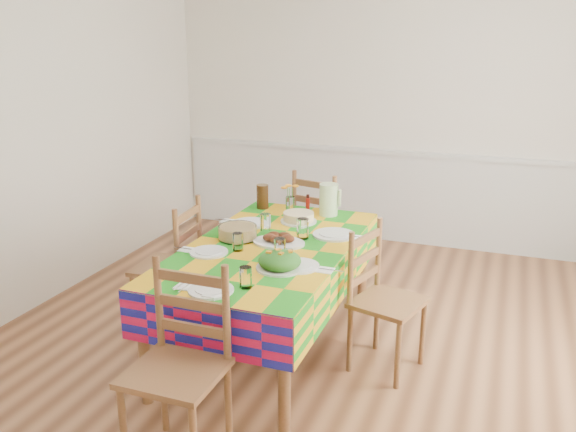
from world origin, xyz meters
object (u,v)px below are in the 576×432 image
object	(u,v)px
meat_platter	(279,240)
green_pitcher	(329,200)
chair_far	(322,228)
chair_left	(172,267)
dining_table	(270,256)
chair_near	(180,367)
tea_pitcher	(263,196)
chair_right	(382,300)

from	to	relation	value
meat_platter	green_pitcher	bearing A→B (deg)	80.84
chair_far	chair_left	world-z (taller)	chair_far
dining_table	chair_near	xyz separation A→B (m)	(0.00, -1.16, -0.15)
green_pitcher	tea_pitcher	size ratio (longest dim) A/B	1.28
chair_near	chair_right	world-z (taller)	chair_near
chair_near	chair_right	size ratio (longest dim) A/B	1.08
tea_pitcher	chair_near	distance (m)	1.98
tea_pitcher	chair_right	bearing A→B (deg)	-34.18
meat_platter	chair_right	size ratio (longest dim) A/B	0.38
meat_platter	chair_left	xyz separation A→B (m)	(-0.78, -0.04, -0.28)
chair_far	chair_right	bearing A→B (deg)	135.62
green_pitcher	chair_right	distance (m)	1.02
green_pitcher	chair_left	size ratio (longest dim) A/B	0.25
chair_near	chair_left	world-z (taller)	chair_near
chair_near	chair_far	size ratio (longest dim) A/B	1.02
green_pitcher	chair_left	xyz separation A→B (m)	(-0.89, -0.76, -0.37)
green_pitcher	meat_platter	bearing A→B (deg)	-99.16
chair_left	chair_right	distance (m)	1.47
tea_pitcher	chair_near	world-z (taller)	chair_near
dining_table	chair_left	bearing A→B (deg)	179.75
chair_left	tea_pitcher	bearing A→B (deg)	150.04
chair_far	chair_near	bearing A→B (deg)	102.84
chair_right	green_pitcher	bearing A→B (deg)	53.36
tea_pitcher	chair_right	xyz separation A→B (m)	(1.10, -0.75, -0.36)
chair_near	chair_far	distance (m)	2.32
meat_platter	chair_left	bearing A→B (deg)	-176.93
meat_platter	chair_left	distance (m)	0.83
meat_platter	tea_pitcher	distance (m)	0.83
green_pitcher	chair_left	world-z (taller)	green_pitcher
dining_table	meat_platter	bearing A→B (deg)	46.30
dining_table	chair_near	size ratio (longest dim) A/B	1.87
chair_far	chair_right	xyz separation A→B (m)	(0.75, -1.15, -0.03)
dining_table	chair_far	world-z (taller)	chair_far
dining_table	chair_far	distance (m)	1.17
green_pitcher	tea_pitcher	bearing A→B (deg)	-179.62
dining_table	chair_right	world-z (taller)	chair_right
meat_platter	green_pitcher	distance (m)	0.73
tea_pitcher	chair_far	world-z (taller)	chair_far
green_pitcher	chair_left	bearing A→B (deg)	-139.52
green_pitcher	chair_right	xyz separation A→B (m)	(0.58, -0.75, -0.39)
green_pitcher	chair_near	xyz separation A→B (m)	(-0.16, -1.92, -0.35)
green_pitcher	chair_left	distance (m)	1.23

